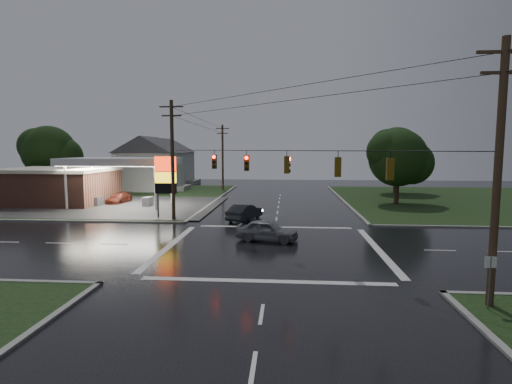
# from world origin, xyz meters

# --- Properties ---
(ground) EXTENTS (120.00, 120.00, 0.00)m
(ground) POSITION_xyz_m (0.00, 0.00, 0.00)
(ground) COLOR black
(ground) RESTS_ON ground
(grass_nw) EXTENTS (36.00, 36.00, 0.08)m
(grass_nw) POSITION_xyz_m (-26.00, 26.00, 0.04)
(grass_nw) COLOR black
(grass_nw) RESTS_ON ground
(grass_ne) EXTENTS (36.00, 36.00, 0.08)m
(grass_ne) POSITION_xyz_m (26.00, 26.00, 0.04)
(grass_ne) COLOR black
(grass_ne) RESTS_ON ground
(gas_station) EXTENTS (26.20, 18.00, 5.60)m
(gas_station) POSITION_xyz_m (-25.68, 19.70, 2.55)
(gas_station) COLOR #2D2D2D
(gas_station) RESTS_ON ground
(pylon_sign) EXTENTS (2.00, 0.35, 6.00)m
(pylon_sign) POSITION_xyz_m (-10.50, 10.50, 4.01)
(pylon_sign) COLOR #59595E
(pylon_sign) RESTS_ON ground
(utility_pole_nw) EXTENTS (2.20, 0.32, 11.00)m
(utility_pole_nw) POSITION_xyz_m (-9.50, 9.50, 5.72)
(utility_pole_nw) COLOR #382619
(utility_pole_nw) RESTS_ON ground
(utility_pole_se) EXTENTS (2.20, 0.32, 11.00)m
(utility_pole_se) POSITION_xyz_m (9.50, -9.50, 5.72)
(utility_pole_se) COLOR #382619
(utility_pole_se) RESTS_ON ground
(utility_pole_n) EXTENTS (2.20, 0.32, 10.50)m
(utility_pole_n) POSITION_xyz_m (-9.50, 38.00, 5.47)
(utility_pole_n) COLOR #382619
(utility_pole_n) RESTS_ON ground
(traffic_signals) EXTENTS (26.87, 26.87, 1.47)m
(traffic_signals) POSITION_xyz_m (0.02, -0.02, 6.48)
(traffic_signals) COLOR black
(traffic_signals) RESTS_ON ground
(house_near) EXTENTS (11.05, 8.48, 8.60)m
(house_near) POSITION_xyz_m (-20.95, 36.00, 4.41)
(house_near) COLOR silver
(house_near) RESTS_ON ground
(house_far) EXTENTS (11.05, 8.48, 8.60)m
(house_far) POSITION_xyz_m (-21.95, 48.00, 4.41)
(house_far) COLOR silver
(house_far) RESTS_ON ground
(tree_nw_behind) EXTENTS (8.93, 7.60, 10.00)m
(tree_nw_behind) POSITION_xyz_m (-33.84, 29.99, 6.18)
(tree_nw_behind) COLOR black
(tree_nw_behind) RESTS_ON ground
(tree_ne_near) EXTENTS (7.99, 6.80, 8.98)m
(tree_ne_near) POSITION_xyz_m (14.14, 21.99, 5.56)
(tree_ne_near) COLOR black
(tree_ne_near) RESTS_ON ground
(tree_ne_far) EXTENTS (8.46, 7.20, 9.80)m
(tree_ne_far) POSITION_xyz_m (17.15, 33.99, 6.18)
(tree_ne_far) COLOR black
(tree_ne_far) RESTS_ON ground
(car_north) EXTENTS (3.16, 4.88, 1.52)m
(car_north) POSITION_xyz_m (-2.94, 10.10, 0.76)
(car_north) COLOR black
(car_north) RESTS_ON ground
(car_crossing) EXTENTS (4.75, 2.69, 1.52)m
(car_crossing) POSITION_xyz_m (-0.42, 1.89, 0.76)
(car_crossing) COLOR slate
(car_crossing) RESTS_ON ground
(car_pump) EXTENTS (2.07, 4.48, 1.27)m
(car_pump) POSITION_xyz_m (-19.49, 20.50, 0.63)
(car_pump) COLOR #4F1C12
(car_pump) RESTS_ON ground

